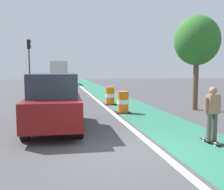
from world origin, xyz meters
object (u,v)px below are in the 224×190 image
at_px(pedestrian_crossing, 32,83).
at_px(parked_suv_nearest, 54,101).
at_px(traffic_barrel_mid, 110,96).
at_px(delivery_truck_down_block, 59,71).
at_px(traffic_barrel_front, 123,102).
at_px(street_tree_sidewalk, 197,41).
at_px(traffic_light_corner, 29,56).
at_px(skateboarder_on_lane, 212,113).

bearing_deg(pedestrian_crossing, parked_suv_nearest, -81.75).
relative_size(traffic_barrel_mid, pedestrian_crossing, 0.68).
height_order(parked_suv_nearest, delivery_truck_down_block, delivery_truck_down_block).
height_order(traffic_barrel_front, street_tree_sidewalk, street_tree_sidewalk).
height_order(pedestrian_crossing, street_tree_sidewalk, street_tree_sidewalk).
bearing_deg(parked_suv_nearest, pedestrian_crossing, 98.25).
distance_m(traffic_light_corner, street_tree_sidewalk, 17.97).
bearing_deg(traffic_light_corner, delivery_truck_down_block, 76.04).
bearing_deg(delivery_truck_down_block, skateboarder_on_lane, -82.25).
height_order(traffic_barrel_front, traffic_barrel_mid, same).
bearing_deg(traffic_light_corner, parked_suv_nearest, -81.49).
relative_size(traffic_barrel_mid, traffic_light_corner, 0.21).
distance_m(traffic_barrel_front, pedestrian_crossing, 13.50).
distance_m(parked_suv_nearest, traffic_light_corner, 18.43).
bearing_deg(traffic_barrel_mid, street_tree_sidewalk, -35.45).
distance_m(delivery_truck_down_block, traffic_light_corner, 12.05).
bearing_deg(traffic_barrel_mid, pedestrian_crossing, 120.82).
xyz_separation_m(traffic_barrel_front, traffic_light_corner, (-6.02, 15.08, 2.97)).
relative_size(delivery_truck_down_block, traffic_light_corner, 1.49).
relative_size(parked_suv_nearest, street_tree_sidewalk, 0.93).
distance_m(parked_suv_nearest, traffic_barrel_front, 4.49).
distance_m(skateboarder_on_lane, pedestrian_crossing, 19.37).
bearing_deg(pedestrian_crossing, traffic_barrel_mid, -59.18).
xyz_separation_m(parked_suv_nearest, traffic_barrel_front, (3.32, 2.98, -0.50)).
height_order(parked_suv_nearest, traffic_barrel_mid, parked_suv_nearest).
distance_m(pedestrian_crossing, street_tree_sidewalk, 15.69).
bearing_deg(parked_suv_nearest, traffic_light_corner, 98.51).
relative_size(skateboarder_on_lane, parked_suv_nearest, 0.36).
relative_size(traffic_barrel_mid, street_tree_sidewalk, 0.22).
relative_size(skateboarder_on_lane, traffic_light_corner, 0.33).
height_order(skateboarder_on_lane, traffic_light_corner, traffic_light_corner).
relative_size(traffic_barrel_front, pedestrian_crossing, 0.68).
distance_m(traffic_light_corner, pedestrian_crossing, 3.86).
relative_size(skateboarder_on_lane, traffic_barrel_front, 1.55).
distance_m(skateboarder_on_lane, traffic_light_corner, 22.30).
height_order(traffic_barrel_mid, street_tree_sidewalk, street_tree_sidewalk).
bearing_deg(traffic_barrel_front, traffic_light_corner, 111.76).
relative_size(traffic_barrel_front, traffic_barrel_mid, 1.00).
relative_size(traffic_barrel_front, street_tree_sidewalk, 0.22).
relative_size(parked_suv_nearest, delivery_truck_down_block, 0.61).
xyz_separation_m(parked_suv_nearest, traffic_barrel_mid, (3.25, 6.12, -0.50)).
height_order(skateboarder_on_lane, traffic_barrel_mid, skateboarder_on_lane).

